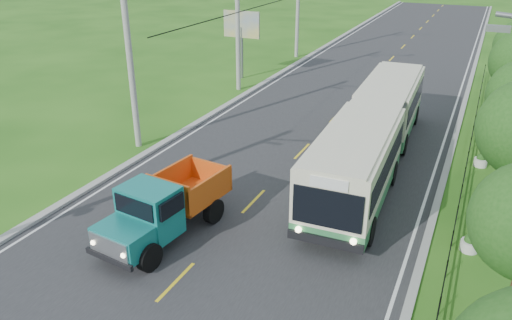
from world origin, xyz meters
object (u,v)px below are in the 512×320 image
Objects in this scene: pole_mid at (238,19)px; pole_far at (298,0)px; bus at (374,129)px; dump_truck at (165,204)px; billboard_left at (242,29)px; pole_near at (130,52)px; planter_near at (470,244)px; planter_far at (487,113)px; planter_mid at (481,161)px.

pole_mid is 1.00× the size of pole_far.
dump_truck is at bearing -122.79° from bus.
pole_near is at bearing -85.28° from billboard_left.
planter_near and planter_far have the same top height.
bus reaches higher than planter_near.
pole_near is 15.10m from billboard_left.
pole_mid is at bearing 157.46° from planter_mid.
pole_mid and pole_far have the same top height.
dump_truck is (-5.57, -9.41, -0.61)m from bus.
planter_mid is 0.11× the size of dump_truck.
pole_near is 1.00× the size of pole_mid.
pole_near is 17.79m from planter_near.
planter_far is 0.13× the size of billboard_left.
dump_truck is (6.39, -6.74, -3.75)m from pole_near.
pole_mid is 0.59× the size of bus.
planter_mid is 20.99m from billboard_left.
bus is (13.20, -12.33, -1.92)m from billboard_left.
bus reaches higher than planter_mid.
bus is at bearing -37.95° from pole_mid.
planter_far is (16.86, -11.00, -4.81)m from pole_far.
pole_far reaches higher than billboard_left.
planter_mid is at bearing 16.52° from pole_near.
bus is at bearing 66.21° from dump_truck.
pole_far is at bearing 82.17° from billboard_left.
dump_truck reaches higher than planter_near.
billboard_left reaches higher than planter_far.
bus is at bearing 12.58° from pole_near.
pole_near is at bearing 140.30° from dump_truck.
pole_far is 14.93× the size of planter_far.
pole_near is 18.23m from planter_mid.
pole_far is 20.70m from planter_far.
planter_far is at bearing 68.90° from dump_truck.
pole_mid is at bearing 139.89° from bus.
bus is (11.97, -9.33, -3.14)m from pole_mid.
planter_far is at bearing 3.39° from pole_mid.
pole_near is 10.02m from dump_truck.
planter_mid is at bearing -90.00° from planter_far.
pole_far is (0.00, 12.00, 0.00)m from pole_mid.
pole_near reaches higher than billboard_left.
planter_far is at bearing -6.31° from billboard_left.
planter_far is 18.56m from billboard_left.
pole_far is 24.66m from bus.
billboard_left is 23.18m from dump_truck.
pole_near is 1.71× the size of dump_truck.
bus is at bearing -60.71° from pole_far.
pole_far is at bearing 117.13° from bus.
dump_truck is (-10.47, -3.74, 1.06)m from planter_near.
pole_far is 32.19m from planter_near.
planter_mid is (16.86, -19.00, -4.81)m from pole_far.
planter_near is (16.86, -3.00, -4.81)m from pole_near.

